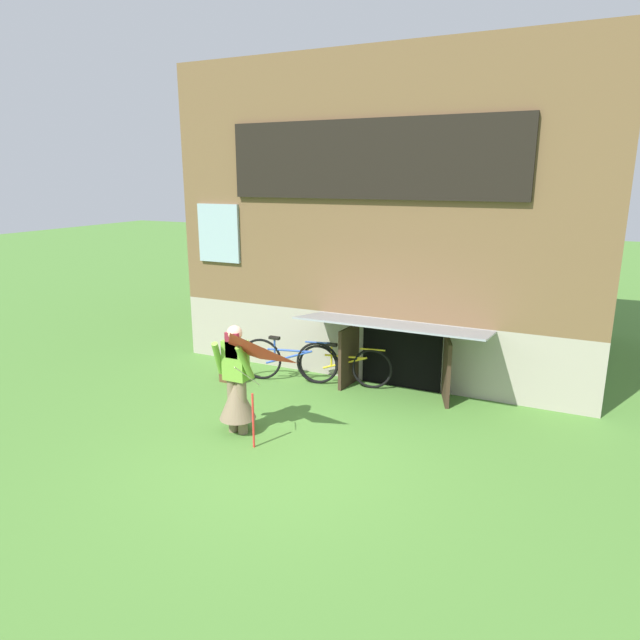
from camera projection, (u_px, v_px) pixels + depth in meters
ground_plane at (285, 453)px, 7.43m from camera, size 60.00×60.00×0.00m
log_house at (413, 214)px, 11.68m from camera, size 7.63×6.42×5.58m
person at (236, 389)px, 7.87m from camera, size 0.61×0.52×1.59m
kite at (231, 363)px, 7.12m from camera, size 0.94×0.99×1.54m
bicycle_yellow at (345, 366)px, 9.73m from camera, size 1.65×0.35×0.76m
bicycle_blue at (289, 360)px, 9.93m from camera, size 1.77×0.45×0.82m
wooden_crate at (234, 372)px, 10.02m from camera, size 0.40×0.34×0.33m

